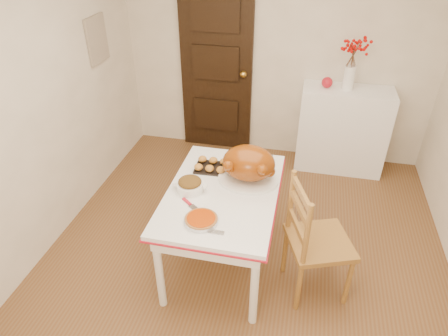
% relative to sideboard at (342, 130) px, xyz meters
% --- Properties ---
extents(floor, '(3.50, 4.00, 0.00)m').
position_rel_sideboard_xyz_m(floor, '(-0.81, -1.78, -0.49)').
color(floor, brown).
rests_on(floor, ground).
extents(wall_back, '(3.50, 0.00, 2.50)m').
position_rel_sideboard_xyz_m(wall_back, '(-0.81, 0.22, 0.76)').
color(wall_back, silver).
rests_on(wall_back, ground).
extents(wall_left, '(0.00, 4.00, 2.50)m').
position_rel_sideboard_xyz_m(wall_left, '(-2.56, -1.78, 0.76)').
color(wall_left, silver).
rests_on(wall_left, ground).
extents(door_back, '(0.85, 0.06, 2.06)m').
position_rel_sideboard_xyz_m(door_back, '(-1.51, 0.19, 0.54)').
color(door_back, black).
rests_on(door_back, ground).
extents(photo_board, '(0.03, 0.35, 0.45)m').
position_rel_sideboard_xyz_m(photo_board, '(-2.54, -0.58, 1.01)').
color(photo_board, tan).
rests_on(photo_board, ground).
extents(sideboard, '(0.97, 0.43, 0.97)m').
position_rel_sideboard_xyz_m(sideboard, '(0.00, 0.00, 0.00)').
color(sideboard, white).
rests_on(sideboard, floor).
extents(kitchen_table, '(0.86, 1.26, 0.75)m').
position_rel_sideboard_xyz_m(kitchen_table, '(-0.99, -1.79, -0.11)').
color(kitchen_table, white).
rests_on(kitchen_table, floor).
extents(chair_oak, '(0.58, 0.58, 1.02)m').
position_rel_sideboard_xyz_m(chair_oak, '(-0.21, -1.90, 0.02)').
color(chair_oak, '#A06A25').
rests_on(chair_oak, floor).
extents(berry_vase, '(0.27, 0.27, 0.52)m').
position_rel_sideboard_xyz_m(berry_vase, '(-0.03, 0.00, 0.75)').
color(berry_vase, white).
rests_on(berry_vase, sideboard).
extents(apple, '(0.12, 0.12, 0.12)m').
position_rel_sideboard_xyz_m(apple, '(-0.24, 0.00, 0.54)').
color(apple, '#AF1322').
rests_on(apple, sideboard).
extents(turkey_platter, '(0.56, 0.48, 0.30)m').
position_rel_sideboard_xyz_m(turkey_platter, '(-0.82, -1.61, 0.42)').
color(turkey_platter, '#832E01').
rests_on(turkey_platter, kitchen_table).
extents(pumpkin_pie, '(0.28, 0.28, 0.05)m').
position_rel_sideboard_xyz_m(pumpkin_pie, '(-1.05, -2.17, 0.29)').
color(pumpkin_pie, '#A12F00').
rests_on(pumpkin_pie, kitchen_table).
extents(stuffing_dish, '(0.30, 0.25, 0.10)m').
position_rel_sideboard_xyz_m(stuffing_dish, '(-1.24, -1.83, 0.32)').
color(stuffing_dish, '#55360E').
rests_on(stuffing_dish, kitchen_table).
extents(rolls_tray, '(0.28, 0.22, 0.07)m').
position_rel_sideboard_xyz_m(rolls_tray, '(-1.15, -1.50, 0.31)').
color(rolls_tray, '#C48326').
rests_on(rolls_tray, kitchen_table).
extents(pie_server, '(0.21, 0.06, 0.01)m').
position_rel_sideboard_xyz_m(pie_server, '(-0.97, -2.26, 0.28)').
color(pie_server, silver).
rests_on(pie_server, kitchen_table).
extents(carving_knife, '(0.25, 0.22, 0.01)m').
position_rel_sideboard_xyz_m(carving_knife, '(-1.15, -2.04, 0.28)').
color(carving_knife, silver).
rests_on(carving_knife, kitchen_table).
extents(drinking_glass, '(0.09, 0.09, 0.11)m').
position_rel_sideboard_xyz_m(drinking_glass, '(-0.89, -1.27, 0.33)').
color(drinking_glass, white).
rests_on(drinking_glass, kitchen_table).
extents(shaker_pair, '(0.09, 0.05, 0.08)m').
position_rel_sideboard_xyz_m(shaker_pair, '(-0.70, -1.32, 0.31)').
color(shaker_pair, white).
rests_on(shaker_pair, kitchen_table).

